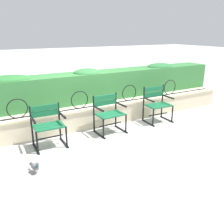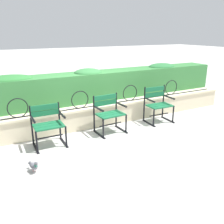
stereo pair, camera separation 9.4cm
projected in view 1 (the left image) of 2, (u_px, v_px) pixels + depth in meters
The scene contains 8 objects.
ground_plane at pixel (114, 137), 5.42m from camera, with size 60.00×60.00×0.00m, color #B7B5AF.
stone_wall at pixel (97, 115), 6.03m from camera, with size 7.94×0.41×0.52m.
iron_arch_fence at pixel (83, 101), 5.65m from camera, with size 7.39×0.02×0.42m.
hedge_row at pixel (88, 86), 6.26m from camera, with size 7.78×0.68×0.82m.
park_chair_left at pixel (48, 124), 4.89m from camera, with size 0.62×0.53×0.83m.
park_chair_centre at pixel (109, 112), 5.57m from camera, with size 0.66×0.55×0.86m.
park_chair_right at pixel (157, 103), 6.25m from camera, with size 0.66×0.54×0.90m.
pigeon_near_chairs at pixel (35, 166), 4.02m from camera, with size 0.14×0.29×0.22m.
Camera 1 is at (-2.48, -4.32, 2.22)m, focal length 39.25 mm.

